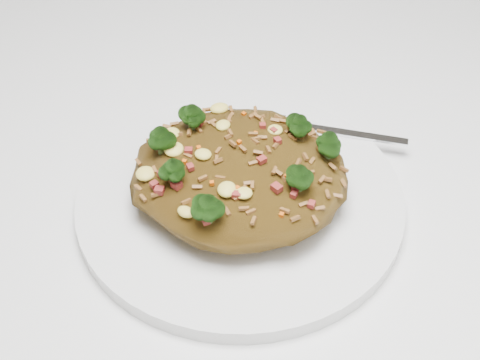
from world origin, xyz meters
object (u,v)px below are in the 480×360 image
at_px(fried_rice, 240,167).
at_px(fork, 326,130).
at_px(plate, 240,199).
at_px(dining_table, 358,232).

distance_m(fried_rice, fork, 0.11).
xyz_separation_m(plate, fried_rice, (-0.00, -0.00, 0.04)).
xyz_separation_m(dining_table, plate, (-0.11, -0.06, 0.10)).
distance_m(dining_table, fried_rice, 0.18).
bearing_deg(dining_table, plate, -151.96).
relative_size(dining_table, plate, 4.46).
relative_size(plate, fork, 1.66).
bearing_deg(fork, dining_table, -23.28).
bearing_deg(fork, plate, -121.32).
bearing_deg(fried_rice, fork, 50.41).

